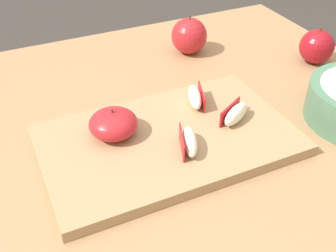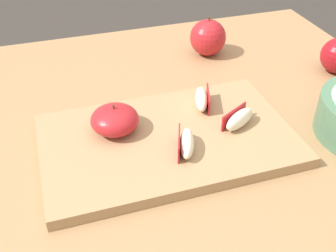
# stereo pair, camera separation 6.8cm
# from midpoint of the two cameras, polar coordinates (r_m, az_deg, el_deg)

# --- Properties ---
(dining_table) EXTENTS (1.14, 0.78, 0.74)m
(dining_table) POSITION_cam_midpoint_polar(r_m,az_deg,el_deg) (0.84, -2.44, -5.58)
(dining_table) COLOR #9E754C
(dining_table) RESTS_ON ground_plane
(cutting_board) EXTENTS (0.42, 0.26, 0.02)m
(cutting_board) POSITION_cam_midpoint_polar(r_m,az_deg,el_deg) (0.70, 2.79, -2.06)
(cutting_board) COLOR #A37F56
(cutting_board) RESTS_ON dining_table
(apple_half_skin_up) EXTENTS (0.08, 0.08, 0.05)m
(apple_half_skin_up) POSITION_cam_midpoint_polar(r_m,az_deg,el_deg) (0.69, -4.56, 0.78)
(apple_half_skin_up) COLOR #B21E23
(apple_half_skin_up) RESTS_ON cutting_board
(apple_wedge_front) EXTENTS (0.04, 0.07, 0.03)m
(apple_wedge_front) POSITION_cam_midpoint_polar(r_m,az_deg,el_deg) (0.76, 7.26, 3.62)
(apple_wedge_front) COLOR #F4EACC
(apple_wedge_front) RESTS_ON cutting_board
(apple_wedge_left) EXTENTS (0.05, 0.07, 0.03)m
(apple_wedge_left) POSITION_cam_midpoint_polar(r_m,az_deg,el_deg) (0.66, 5.50, -2.48)
(apple_wedge_left) COLOR #F4EACC
(apple_wedge_left) RESTS_ON cutting_board
(apple_wedge_middle) EXTENTS (0.07, 0.05, 0.03)m
(apple_wedge_middle) POSITION_cam_midpoint_polar(r_m,az_deg,el_deg) (0.72, 12.44, 0.86)
(apple_wedge_middle) COLOR #F4EACC
(apple_wedge_middle) RESTS_ON cutting_board
(whole_apple_crimson) EXTENTS (0.08, 0.08, 0.09)m
(whole_apple_crimson) POSITION_cam_midpoint_polar(r_m,az_deg,el_deg) (0.98, 7.55, 11.92)
(whole_apple_crimson) COLOR #B21E23
(whole_apple_crimson) RESTS_ON dining_table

